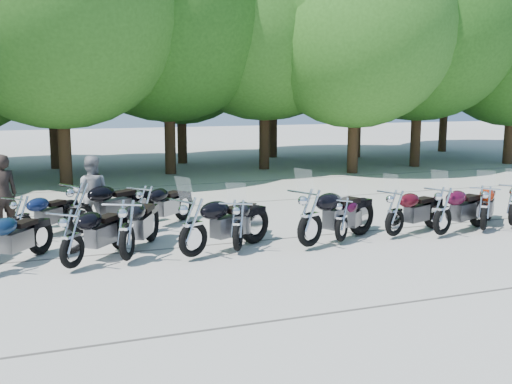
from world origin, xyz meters
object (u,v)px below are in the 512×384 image
object	(u,v)px
motorcycle_15	(145,207)
rider_0	(3,194)
motorcycle_13	(21,217)
motorcycle_4	(193,225)
motorcycle_10	(485,206)
motorcycle_6	(310,216)
motorcycle_7	(342,218)
motorcycle_14	(80,206)
motorcycle_2	(71,237)
motorcycle_3	(127,228)
motorcycle_8	(395,211)
motorcycle_9	(443,209)
rider_1	(91,193)
motorcycle_5	(238,224)

from	to	relation	value
motorcycle_15	rider_0	xyz separation A→B (m)	(-3.09, 1.08, 0.30)
motorcycle_13	motorcycle_4	bearing A→B (deg)	-175.16
motorcycle_10	motorcycle_15	xyz separation A→B (m)	(-7.45, 2.66, 0.00)
motorcycle_6	motorcycle_15	world-z (taller)	motorcycle_6
motorcycle_7	motorcycle_14	world-z (taller)	motorcycle_14
motorcycle_4	motorcycle_13	size ratio (longest dim) A/B	1.19
motorcycle_13	motorcycle_2	bearing A→B (deg)	153.72
motorcycle_4	motorcycle_3	bearing A→B (deg)	53.21
motorcycle_2	motorcycle_13	world-z (taller)	motorcycle_2
motorcycle_15	motorcycle_13	bearing A→B (deg)	47.17
motorcycle_2	motorcycle_3	bearing A→B (deg)	-130.68
motorcycle_4	motorcycle_8	distance (m)	4.67
motorcycle_3	motorcycle_6	xyz separation A→B (m)	(3.71, -0.26, 0.03)
motorcycle_9	motorcycle_13	bearing A→B (deg)	50.77
motorcycle_15	rider_1	xyz separation A→B (m)	(-1.14, 0.80, 0.26)
motorcycle_14	motorcycle_2	bearing A→B (deg)	142.03
motorcycle_8	rider_0	distance (m)	8.97
motorcycle_8	rider_0	xyz separation A→B (m)	(-8.24, 3.54, 0.30)
motorcycle_4	motorcycle_6	size ratio (longest dim) A/B	0.97
motorcycle_5	motorcycle_9	xyz separation A→B (m)	(4.74, -0.29, 0.03)
rider_1	motorcycle_4	bearing A→B (deg)	129.89
motorcycle_6	motorcycle_13	bearing A→B (deg)	39.22
motorcycle_5	motorcycle_14	size ratio (longest dim) A/B	0.89
motorcycle_8	motorcycle_2	bearing A→B (deg)	69.10
motorcycle_15	motorcycle_7	bearing A→B (deg)	-166.60
motorcycle_14	motorcycle_7	bearing A→B (deg)	-147.73
motorcycle_15	rider_0	size ratio (longest dim) A/B	1.20
motorcycle_2	motorcycle_14	bearing A→B (deg)	-56.26
motorcycle_6	motorcycle_7	size ratio (longest dim) A/B	1.25
motorcycle_7	motorcycle_8	world-z (taller)	motorcycle_8
motorcycle_4	motorcycle_9	size ratio (longest dim) A/B	1.07
motorcycle_10	rider_0	world-z (taller)	rider_0
motorcycle_9	rider_1	size ratio (longest dim) A/B	1.30
motorcycle_9	motorcycle_13	world-z (taller)	motorcycle_9
rider_0	rider_1	bearing A→B (deg)	154.99
motorcycle_4	motorcycle_6	bearing A→B (deg)	-119.75
motorcycle_3	motorcycle_10	bearing A→B (deg)	-156.78
motorcycle_13	rider_1	xyz separation A→B (m)	(1.55, 0.83, 0.30)
motorcycle_9	rider_1	world-z (taller)	rider_1
motorcycle_6	motorcycle_9	world-z (taller)	motorcycle_6
motorcycle_4	rider_0	bearing A→B (deg)	15.97
motorcycle_5	motorcycle_8	world-z (taller)	motorcycle_5
motorcycle_8	motorcycle_9	distance (m)	1.09
motorcycle_10	motorcycle_15	distance (m)	7.91
motorcycle_4	motorcycle_2	bearing A→B (deg)	61.04
motorcycle_9	motorcycle_15	world-z (taller)	motorcycle_9
motorcycle_15	rider_0	world-z (taller)	rider_0
motorcycle_5	motorcycle_14	world-z (taller)	motorcycle_14
motorcycle_3	rider_1	world-z (taller)	rider_1
motorcycle_2	motorcycle_7	world-z (taller)	motorcycle_2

